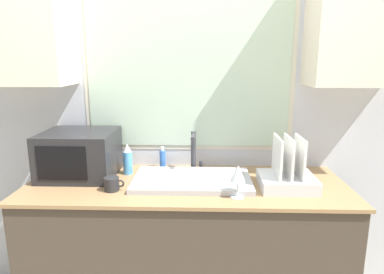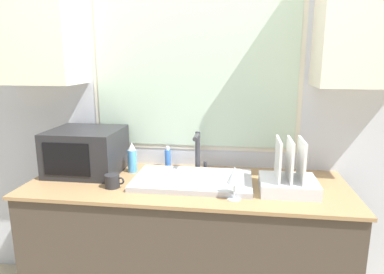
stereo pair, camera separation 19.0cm
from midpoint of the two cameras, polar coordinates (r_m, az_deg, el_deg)
name	(u,v)px [view 1 (the left image)]	position (r m, az deg, el deg)	size (l,w,h in m)	color
countertop	(187,251)	(2.20, -3.51, -18.43)	(1.85, 0.69, 0.88)	#42382D
wall_back	(188,86)	(2.21, -3.08, 8.45)	(6.00, 0.38, 2.60)	silver
sink_basin	(192,180)	(2.00, -2.70, -7.22)	(0.68, 0.41, 0.03)	#B2B2B7
faucet	(194,149)	(2.17, -2.17, -1.97)	(0.08, 0.16, 0.25)	#333338
microwave	(80,154)	(2.23, -20.56, -2.68)	(0.43, 0.40, 0.28)	#232326
dish_rack	(287,176)	(1.95, 12.92, -6.40)	(0.30, 0.27, 0.29)	silver
spray_bottle	(128,160)	(2.18, -13.15, -3.72)	(0.06, 0.06, 0.19)	#4C99D8
soap_bottle	(163,159)	(2.27, -7.31, -3.64)	(0.04, 0.04, 0.14)	blue
mug_near_sink	(112,184)	(1.95, -15.97, -7.59)	(0.11, 0.08, 0.08)	#262628
wine_glass	(238,174)	(1.76, 4.61, -6.25)	(0.08, 0.08, 0.18)	silver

